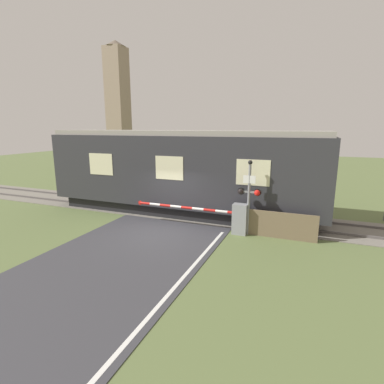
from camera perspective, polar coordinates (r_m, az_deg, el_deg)
ground_plane at (r=13.05m, az=-6.33°, el=-7.68°), size 80.00×80.00×0.00m
track_bed at (r=15.84m, az=-0.78°, el=-3.88°), size 36.00×3.20×0.13m
train at (r=15.49m, az=-1.74°, el=3.90°), size 14.15×3.19×4.26m
crossing_barrier at (r=12.84m, az=7.55°, el=-4.79°), size 5.23×0.44×1.30m
signal_post at (r=12.50m, az=10.79°, el=-0.18°), size 0.98×0.26×3.13m
distant_building at (r=42.95m, az=-13.92°, el=16.39°), size 2.72×2.72×15.34m
roadside_fence at (r=12.66m, az=16.11°, el=-6.09°), size 3.02×0.06×1.10m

